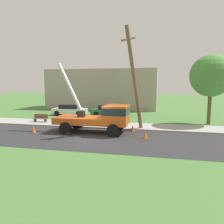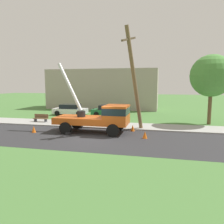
% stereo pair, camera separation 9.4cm
% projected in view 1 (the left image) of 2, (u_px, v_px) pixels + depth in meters
% --- Properties ---
extents(ground_plane, '(120.00, 120.00, 0.00)m').
position_uv_depth(ground_plane, '(121.00, 116.00, 28.35)').
color(ground_plane, '#477538').
extents(road_asphalt, '(80.00, 7.04, 0.01)m').
position_uv_depth(road_asphalt, '(93.00, 138.00, 16.73)').
color(road_asphalt, '#2B2B2D').
rests_on(road_asphalt, ground).
extents(sidewalk_strip, '(80.00, 3.17, 0.10)m').
position_uv_depth(sidewalk_strip, '(108.00, 125.00, 21.67)').
color(sidewalk_strip, '#9E9E99').
rests_on(sidewalk_strip, ground).
extents(utility_truck, '(6.76, 3.20, 5.98)m').
position_uv_depth(utility_truck, '(101.00, 116.00, 18.39)').
color(utility_truck, '#C65119').
rests_on(utility_truck, ground).
extents(leaning_utility_pole, '(1.66, 2.90, 8.76)m').
position_uv_depth(leaning_utility_pole, '(134.00, 79.00, 18.62)').
color(leaning_utility_pole, brown).
rests_on(leaning_utility_pole, ground).
extents(traffic_cone_ahead, '(0.36, 0.36, 0.56)m').
position_uv_depth(traffic_cone_ahead, '(145.00, 135.00, 16.58)').
color(traffic_cone_ahead, orange).
rests_on(traffic_cone_ahead, ground).
extents(traffic_cone_behind, '(0.36, 0.36, 0.56)m').
position_uv_depth(traffic_cone_behind, '(34.00, 129.00, 18.54)').
color(traffic_cone_behind, orange).
rests_on(traffic_cone_behind, ground).
extents(traffic_cone_curbside, '(0.36, 0.36, 0.56)m').
position_uv_depth(traffic_cone_curbside, '(133.00, 128.00, 19.10)').
color(traffic_cone_curbside, orange).
rests_on(traffic_cone_curbside, ground).
extents(parked_sedan_white, '(4.49, 2.17, 1.42)m').
position_uv_depth(parked_sedan_white, '(70.00, 110.00, 28.94)').
color(parked_sedan_white, silver).
rests_on(parked_sedan_white, ground).
extents(parked_sedan_green, '(4.40, 2.03, 1.42)m').
position_uv_depth(parked_sedan_green, '(109.00, 111.00, 27.85)').
color(parked_sedan_green, '#1E6638').
rests_on(parked_sedan_green, ground).
extents(park_bench, '(1.60, 0.45, 0.90)m').
position_uv_depth(park_bench, '(41.00, 118.00, 23.28)').
color(park_bench, brown).
rests_on(park_bench, ground).
extents(roadside_tree_near, '(4.17, 4.17, 6.97)m').
position_uv_depth(roadside_tree_near, '(211.00, 76.00, 21.81)').
color(roadside_tree_near, brown).
rests_on(roadside_tree_near, ground).
extents(lowrise_building_backdrop, '(18.00, 6.00, 6.40)m').
position_uv_depth(lowrise_building_backdrop, '(102.00, 89.00, 36.91)').
color(lowrise_building_backdrop, '#A5998C').
rests_on(lowrise_building_backdrop, ground).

